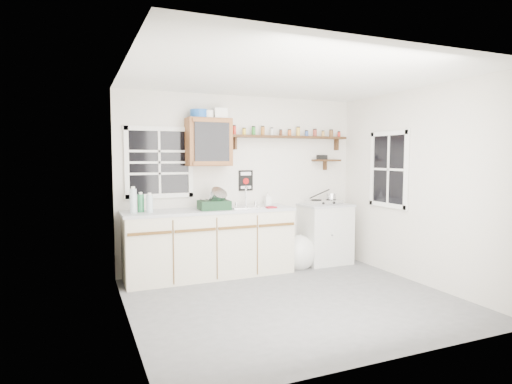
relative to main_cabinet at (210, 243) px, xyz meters
The scene contains 18 objects.
room 1.63m from the main_cabinet, 65.77° to the right, with size 3.64×3.24×2.54m.
main_cabinet is the anchor object (origin of this frame).
right_cabinet 1.84m from the main_cabinet, ahead, with size 0.73×0.57×0.91m.
sink 0.71m from the main_cabinet, ahead, with size 0.52×0.44×0.29m.
upper_cabinet 1.37m from the main_cabinet, 76.32° to the left, with size 0.60×0.32×0.65m.
upper_cabinet_clutter 1.75m from the main_cabinet, 83.83° to the left, with size 0.51×0.24×0.14m.
spice_shelf 1.98m from the main_cabinet, ahead, with size 1.91×0.18×0.35m.
secondary_shelf 2.25m from the main_cabinet, ahead, with size 0.45×0.16×0.24m.
warning_sign 1.08m from the main_cabinet, 24.36° to the left, with size 0.22×0.02×0.30m.
window_back 1.28m from the main_cabinet, 155.10° to the left, with size 0.93×0.03×0.98m.
window_right 2.68m from the main_cabinet, 17.55° to the right, with size 0.03×0.78×1.08m.
water_bottles 1.09m from the main_cabinet, behind, with size 0.28×0.18×0.33m.
dish_rack 0.56m from the main_cabinet, 46.65° to the right, with size 0.42×0.32×0.30m.
soap_bottle 1.10m from the main_cabinet, 10.13° to the left, with size 0.09×0.09×0.19m, color silver.
rag 0.96m from the main_cabinet, 13.84° to the right, with size 0.14×0.12×0.02m, color maroon.
hotplate 1.86m from the main_cabinet, ahead, with size 0.52×0.28×0.08m.
saucepan 2.00m from the main_cabinet, ahead, with size 0.38×0.23×0.17m.
trash_bag 1.35m from the main_cabinet, ahead, with size 0.46×0.42×0.53m.
Camera 1 is at (-2.24, -4.22, 1.62)m, focal length 30.00 mm.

